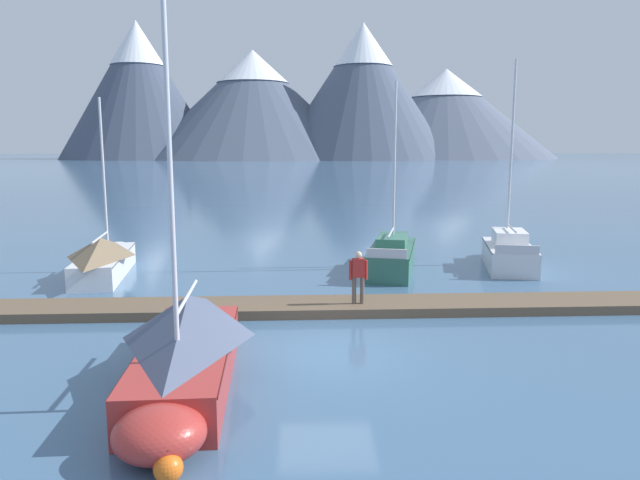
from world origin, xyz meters
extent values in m
plane|color=#426689|center=(0.00, 0.00, 0.00)|extent=(700.00, 700.00, 0.00)
cone|color=#424C60|center=(-63.15, 216.67, 25.75)|extent=(60.03, 60.03, 51.49)
cone|color=white|center=(-63.15, 216.67, 43.25)|extent=(20.31, 20.31, 16.59)
cone|color=#4C566B|center=(-19.90, 220.06, 20.75)|extent=(88.61, 88.61, 41.50)
cone|color=white|center=(-19.90, 220.06, 35.27)|extent=(28.19, 28.19, 12.58)
cone|color=#4C566B|center=(22.17, 212.55, 25.19)|extent=(67.34, 67.34, 50.38)
cone|color=white|center=(22.17, 212.55, 42.39)|extent=(22.56, 22.56, 16.08)
cone|color=slate|center=(58.19, 230.26, 17.96)|extent=(89.01, 89.01, 35.93)
cone|color=white|center=(58.19, 230.26, 30.24)|extent=(29.86, 29.86, 11.48)
cube|color=brown|center=(0.00, 4.00, 0.15)|extent=(24.03, 2.36, 0.30)
cylinder|color=#38383D|center=(0.02, 3.20, 0.12)|extent=(23.04, 0.71, 0.24)
cylinder|color=#38383D|center=(-0.02, 4.80, 0.12)|extent=(23.04, 0.71, 0.24)
cube|color=white|center=(-8.70, 9.37, 0.46)|extent=(2.35, 5.81, 0.92)
ellipsoid|color=white|center=(-9.11, 12.46, 0.46)|extent=(1.59, 1.84, 0.87)
cube|color=slate|center=(-8.70, 9.37, 0.88)|extent=(2.37, 5.71, 0.06)
cylinder|color=silver|center=(-8.81, 10.25, 4.06)|extent=(0.10, 0.10, 6.28)
cylinder|color=silver|center=(-8.62, 8.83, 1.69)|extent=(0.46, 2.85, 0.08)
pyramid|color=#7A664C|center=(-8.64, 8.95, 1.28)|extent=(2.45, 4.73, 0.73)
cube|color=#B2332D|center=(-3.18, -1.72, 0.49)|extent=(2.15, 5.97, 0.97)
ellipsoid|color=#B2332D|center=(-3.02, -4.92, 0.49)|extent=(1.66, 1.57, 0.92)
cube|color=#501614|center=(-3.18, -1.72, 0.93)|extent=(2.19, 5.86, 0.06)
cylinder|color=silver|center=(-3.12, -2.89, 4.96)|extent=(0.10, 0.10, 7.97)
cylinder|color=silver|center=(-3.20, -1.40, 1.94)|extent=(0.22, 2.99, 0.08)
pyramid|color=#4C5670|center=(-3.20, -1.28, 1.45)|extent=(2.34, 4.81, 0.96)
cube|color=#336B56|center=(3.15, 9.98, 0.53)|extent=(2.87, 5.63, 1.05)
ellipsoid|color=#336B56|center=(3.85, 12.97, 0.53)|extent=(1.89, 2.40, 1.00)
cube|color=#163027|center=(3.15, 9.98, 1.01)|extent=(2.89, 5.53, 0.06)
cylinder|color=silver|center=(3.27, 10.47, 4.48)|extent=(0.10, 0.10, 6.85)
cylinder|color=silver|center=(2.98, 9.22, 1.77)|extent=(0.66, 2.53, 0.08)
cube|color=#3A7560|center=(3.19, 10.11, 1.28)|extent=(1.71, 2.63, 0.46)
cube|color=silver|center=(2.56, 7.44, 1.23)|extent=(1.51, 0.44, 0.36)
cube|color=silver|center=(8.31, 10.38, 0.51)|extent=(2.74, 4.74, 1.02)
ellipsoid|color=silver|center=(8.83, 12.84, 0.51)|extent=(1.88, 1.92, 0.97)
cube|color=slate|center=(8.31, 10.38, 0.98)|extent=(2.76, 4.67, 0.06)
cylinder|color=silver|center=(8.49, 11.23, 4.96)|extent=(0.10, 0.10, 7.88)
cylinder|color=silver|center=(8.23, 10.02, 1.82)|extent=(0.59, 2.43, 0.08)
cube|color=white|center=(8.33, 10.49, 1.34)|extent=(1.69, 2.23, 0.63)
cube|color=silver|center=(7.87, 8.28, 1.20)|extent=(1.66, 0.44, 0.36)
cylinder|color=brown|center=(1.28, 3.82, 0.73)|extent=(0.14, 0.14, 0.86)
cylinder|color=brown|center=(1.02, 3.80, 0.73)|extent=(0.14, 0.14, 0.86)
cube|color=#B22823|center=(1.15, 3.81, 1.46)|extent=(0.39, 0.24, 0.60)
sphere|color=beige|center=(1.15, 3.81, 1.88)|extent=(0.22, 0.22, 0.22)
cylinder|color=#B22823|center=(1.40, 3.82, 1.39)|extent=(0.09, 0.09, 0.62)
cylinder|color=#B22823|center=(0.90, 3.80, 1.39)|extent=(0.09, 0.09, 0.62)
sphere|color=orange|center=(-2.74, -5.58, 0.24)|extent=(0.48, 0.48, 0.48)
cylinder|color=#262628|center=(-2.74, -5.58, 0.52)|extent=(0.06, 0.06, 0.08)
camera|label=1|loc=(-0.59, -14.19, 5.29)|focal=32.80mm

